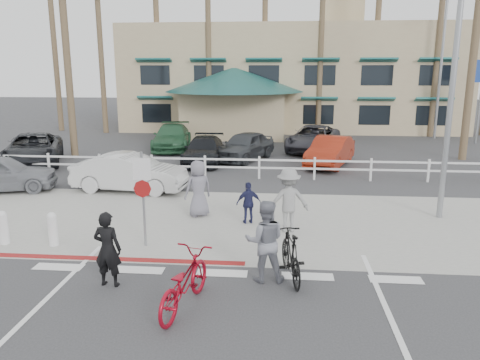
# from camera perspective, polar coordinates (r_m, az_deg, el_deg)

# --- Properties ---
(ground) EXTENTS (140.00, 140.00, 0.00)m
(ground) POSITION_cam_1_polar(r_m,az_deg,el_deg) (10.70, -2.63, -12.68)
(ground) COLOR #333335
(bike_path) EXTENTS (12.00, 16.00, 0.01)m
(bike_path) POSITION_cam_1_polar(r_m,az_deg,el_deg) (8.97, -4.41, -18.22)
(bike_path) COLOR #333335
(bike_path) RESTS_ON ground
(sidewalk_plaza) EXTENTS (22.00, 7.00, 0.01)m
(sidewalk_plaza) POSITION_cam_1_polar(r_m,az_deg,el_deg) (14.85, -0.32, -5.07)
(sidewalk_plaza) COLOR gray
(sidewalk_plaza) RESTS_ON ground
(cross_street) EXTENTS (40.00, 5.00, 0.01)m
(cross_street) POSITION_cam_1_polar(r_m,az_deg,el_deg) (18.68, 0.82, -1.22)
(cross_street) COLOR #333335
(cross_street) RESTS_ON ground
(parking_lot) EXTENTS (50.00, 16.00, 0.01)m
(parking_lot) POSITION_cam_1_polar(r_m,az_deg,el_deg) (27.96, 2.27, 3.65)
(parking_lot) COLOR #333335
(parking_lot) RESTS_ON ground
(curb_red) EXTENTS (7.00, 0.25, 0.02)m
(curb_red) POSITION_cam_1_polar(r_m,az_deg,el_deg) (12.48, -15.84, -9.24)
(curb_red) COLOR maroon
(curb_red) RESTS_ON ground
(rail_fence) EXTENTS (29.40, 0.16, 1.00)m
(rail_fence) POSITION_cam_1_polar(r_m,az_deg,el_deg) (20.48, 2.64, 1.50)
(rail_fence) COLOR silver
(rail_fence) RESTS_ON ground
(building) EXTENTS (28.00, 16.00, 11.30)m
(building) POSITION_cam_1_polar(r_m,az_deg,el_deg) (40.55, 6.20, 14.59)
(building) COLOR tan
(building) RESTS_ON ground
(sign_post) EXTENTS (0.50, 0.10, 2.90)m
(sign_post) POSITION_cam_1_polar(r_m,az_deg,el_deg) (12.70, -11.71, -1.74)
(sign_post) COLOR gray
(sign_post) RESTS_ON ground
(bollard_0) EXTENTS (0.26, 0.26, 0.95)m
(bollard_0) POSITION_cam_1_polar(r_m,az_deg,el_deg) (13.72, -21.86, -5.57)
(bollard_0) COLOR silver
(bollard_0) RESTS_ON ground
(bollard_1) EXTENTS (0.26, 0.26, 0.95)m
(bollard_1) POSITION_cam_1_polar(r_m,az_deg,el_deg) (14.40, -26.86, -5.19)
(bollard_1) COLOR silver
(bollard_1) RESTS_ON ground
(streetlight_0) EXTENTS (0.60, 2.00, 9.00)m
(streetlight_0) POSITION_cam_1_polar(r_m,az_deg,el_deg) (15.90, 24.57, 11.46)
(streetlight_0) COLOR gray
(streetlight_0) RESTS_ON ground
(streetlight_1) EXTENTS (0.60, 2.00, 9.50)m
(streetlight_1) POSITION_cam_1_polar(r_m,az_deg,el_deg) (35.19, 23.28, 12.36)
(streetlight_1) COLOR gray
(streetlight_1) RESTS_ON ground
(info_sign) EXTENTS (1.20, 0.16, 5.60)m
(info_sign) POSITION_cam_1_polar(r_m,az_deg,el_deg) (34.04, 27.24, 8.68)
(info_sign) COLOR navy
(info_sign) RESTS_ON ground
(palm_0) EXTENTS (4.00, 4.00, 15.00)m
(palm_0) POSITION_cam_1_polar(r_m,az_deg,el_deg) (39.63, -21.83, 16.47)
(palm_0) COLOR #205428
(palm_0) RESTS_ON ground
(palm_1) EXTENTS (4.00, 4.00, 13.00)m
(palm_1) POSITION_cam_1_polar(r_m,az_deg,el_deg) (37.06, -16.66, 15.58)
(palm_1) COLOR #205428
(palm_1) RESTS_ON ground
(palm_2) EXTENTS (4.00, 4.00, 16.00)m
(palm_2) POSITION_cam_1_polar(r_m,az_deg,el_deg) (36.88, -10.13, 18.26)
(palm_2) COLOR #205428
(palm_2) RESTS_ON ground
(palm_3) EXTENTS (4.00, 4.00, 14.00)m
(palm_3) POSITION_cam_1_polar(r_m,az_deg,el_deg) (35.02, -3.88, 17.06)
(palm_3) COLOR #205428
(palm_3) RESTS_ON ground
(palm_4) EXTENTS (4.00, 4.00, 15.00)m
(palm_4) POSITION_cam_1_polar(r_m,az_deg,el_deg) (35.67, 3.05, 17.81)
(palm_4) COLOR #205428
(palm_4) RESTS_ON ground
(palm_5) EXTENTS (4.00, 4.00, 13.00)m
(palm_5) POSITION_cam_1_polar(r_m,az_deg,el_deg) (34.68, 9.85, 16.11)
(palm_5) COLOR #205428
(palm_5) RESTS_ON ground
(palm_6) EXTENTS (4.00, 4.00, 17.00)m
(palm_6) POSITION_cam_1_polar(r_m,az_deg,el_deg) (36.35, 16.50, 18.81)
(palm_6) COLOR #205428
(palm_6) RESTS_ON ground
(palm_7) EXTENTS (4.00, 4.00, 14.00)m
(palm_7) POSITION_cam_1_polar(r_m,az_deg,el_deg) (36.22, 23.12, 15.95)
(palm_7) COLOR #205428
(palm_7) RESTS_ON ground
(palm_10) EXTENTS (4.00, 4.00, 12.00)m
(palm_10) POSITION_cam_1_polar(r_m,az_deg,el_deg) (27.05, -20.46, 15.28)
(palm_10) COLOR #205428
(palm_10) RESTS_ON ground
(palm_11) EXTENTS (4.00, 4.00, 14.00)m
(palm_11) POSITION_cam_1_polar(r_m,az_deg,el_deg) (27.40, 26.94, 16.77)
(palm_11) COLOR #205428
(palm_11) RESTS_ON ground
(bike_red) EXTENTS (1.22, 2.30, 1.15)m
(bike_red) POSITION_cam_1_polar(r_m,az_deg,el_deg) (9.57, -6.88, -12.24)
(bike_red) COLOR maroon
(bike_red) RESTS_ON ground
(rider_red) EXTENTS (0.66, 0.47, 1.71)m
(rider_red) POSITION_cam_1_polar(r_m,az_deg,el_deg) (10.74, -15.84, -8.12)
(rider_red) COLOR black
(rider_red) RESTS_ON ground
(bike_black) EXTENTS (0.90, 2.00, 1.16)m
(bike_black) POSITION_cam_1_polar(r_m,az_deg,el_deg) (10.81, 6.21, -9.10)
(bike_black) COLOR black
(bike_black) RESTS_ON ground
(rider_black) EXTENTS (0.96, 0.77, 1.89)m
(rider_black) POSITION_cam_1_polar(r_m,az_deg,el_deg) (10.57, 3.07, -7.44)
(rider_black) COLOR slate
(rider_black) RESTS_ON ground
(pedestrian_a) EXTENTS (1.34, 0.92, 1.90)m
(pedestrian_a) POSITION_cam_1_polar(r_m,az_deg,el_deg) (13.79, 5.91, -2.48)
(pedestrian_a) COLOR gray
(pedestrian_a) RESTS_ON ground
(pedestrian_child) EXTENTS (0.83, 0.51, 1.32)m
(pedestrian_child) POSITION_cam_1_polar(r_m,az_deg,el_deg) (14.50, 1.06, -2.82)
(pedestrian_child) COLOR #202249
(pedestrian_child) RESTS_ON ground
(pedestrian_b) EXTENTS (1.08, 1.00, 1.86)m
(pedestrian_b) POSITION_cam_1_polar(r_m,az_deg,el_deg) (15.22, -5.11, -1.04)
(pedestrian_b) COLOR slate
(pedestrian_b) RESTS_ON ground
(car_white_sedan) EXTENTS (4.61, 1.96, 1.48)m
(car_white_sedan) POSITION_cam_1_polar(r_m,az_deg,el_deg) (18.89, -13.27, 0.88)
(car_white_sedan) COLOR #BEBEBE
(car_white_sedan) RESTS_ON ground
(lot_car_0) EXTENTS (4.46, 6.12, 1.55)m
(lot_car_0) POSITION_cam_1_polar(r_m,az_deg,el_deg) (25.87, -23.91, 3.46)
(lot_car_0) COLOR black
(lot_car_0) RESTS_ON ground
(lot_car_1) EXTENTS (1.97, 4.62, 1.33)m
(lot_car_1) POSITION_cam_1_polar(r_m,az_deg,el_deg) (24.05, -4.40, 3.64)
(lot_car_1) COLOR black
(lot_car_1) RESTS_ON ground
(lot_car_2) EXTENTS (3.38, 4.75, 1.50)m
(lot_car_2) POSITION_cam_1_polar(r_m,az_deg,el_deg) (24.77, 0.57, 4.16)
(lot_car_2) COLOR #32363A
(lot_car_2) RESTS_ON ground
(lot_car_3) EXTENTS (2.95, 4.69, 1.46)m
(lot_car_3) POSITION_cam_1_polar(r_m,az_deg,el_deg) (23.70, 10.95, 3.45)
(lot_car_3) COLOR maroon
(lot_car_3) RESTS_ON ground
(lot_car_4) EXTENTS (2.67, 5.28, 1.47)m
(lot_car_4) POSITION_cam_1_polar(r_m,az_deg,el_deg) (28.53, -8.30, 5.20)
(lot_car_4) COLOR #275837
(lot_car_4) RESTS_ON ground
(lot_car_5) EXTENTS (3.84, 5.80, 1.48)m
(lot_car_5) POSITION_cam_1_polar(r_m,az_deg,el_deg) (27.97, 8.93, 5.03)
(lot_car_5) COLOR #34343C
(lot_car_5) RESTS_ON ground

